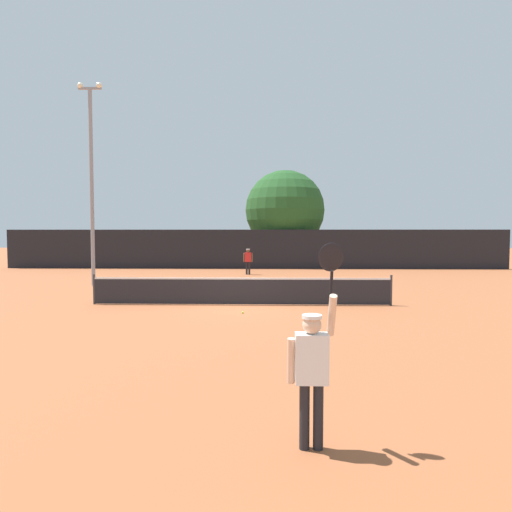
{
  "coord_description": "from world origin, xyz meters",
  "views": [
    {
      "loc": [
        0.93,
        -15.32,
        2.53
      ],
      "look_at": [
        0.43,
        3.29,
        1.56
      ],
      "focal_mm": 30.72,
      "sensor_mm": 36.0,
      "label": 1
    }
  ],
  "objects_px": {
    "large_tree": "(285,210)",
    "parked_car_mid": "(332,253)",
    "player_serving": "(313,360)",
    "player_receiving": "(248,259)",
    "tennis_ball": "(243,312)",
    "light_pole": "(91,173)",
    "parked_car_near": "(220,253)"
  },
  "relations": [
    {
      "from": "large_tree",
      "to": "parked_car_mid",
      "type": "xyz_separation_m",
      "value": [
        4.34,
        4.73,
        -3.54
      ]
    },
    {
      "from": "player_serving",
      "to": "parked_car_mid",
      "type": "xyz_separation_m",
      "value": [
        5.15,
        33.88,
        -0.27
      ]
    },
    {
      "from": "player_receiving",
      "to": "large_tree",
      "type": "distance_m",
      "value": 8.63
    },
    {
      "from": "player_serving",
      "to": "tennis_ball",
      "type": "distance_m",
      "value": 8.76
    },
    {
      "from": "light_pole",
      "to": "parked_car_near",
      "type": "relative_size",
      "value": 2.23
    },
    {
      "from": "light_pole",
      "to": "parked_car_mid",
      "type": "relative_size",
      "value": 2.18
    },
    {
      "from": "player_receiving",
      "to": "parked_car_mid",
      "type": "xyz_separation_m",
      "value": [
        6.88,
        12.26,
        -0.18
      ]
    },
    {
      "from": "player_serving",
      "to": "large_tree",
      "type": "distance_m",
      "value": 29.35
    },
    {
      "from": "light_pole",
      "to": "large_tree",
      "type": "height_order",
      "value": "light_pole"
    },
    {
      "from": "light_pole",
      "to": "large_tree",
      "type": "bearing_deg",
      "value": 53.85
    },
    {
      "from": "player_receiving",
      "to": "parked_car_near",
      "type": "relative_size",
      "value": 0.36
    },
    {
      "from": "parked_car_near",
      "to": "player_serving",
      "type": "bearing_deg",
      "value": -77.74
    },
    {
      "from": "tennis_ball",
      "to": "parked_car_mid",
      "type": "height_order",
      "value": "parked_car_mid"
    },
    {
      "from": "parked_car_near",
      "to": "player_receiving",
      "type": "bearing_deg",
      "value": -71.33
    },
    {
      "from": "large_tree",
      "to": "parked_car_mid",
      "type": "relative_size",
      "value": 1.67
    },
    {
      "from": "tennis_ball",
      "to": "parked_car_near",
      "type": "bearing_deg",
      "value": 97.81
    },
    {
      "from": "tennis_ball",
      "to": "large_tree",
      "type": "relative_size",
      "value": 0.01
    },
    {
      "from": "light_pole",
      "to": "parked_car_mid",
      "type": "bearing_deg",
      "value": 52.06
    },
    {
      "from": "player_receiving",
      "to": "tennis_ball",
      "type": "distance_m",
      "value": 13.06
    },
    {
      "from": "tennis_ball",
      "to": "light_pole",
      "type": "height_order",
      "value": "light_pole"
    },
    {
      "from": "large_tree",
      "to": "parked_car_mid",
      "type": "distance_m",
      "value": 7.33
    },
    {
      "from": "light_pole",
      "to": "parked_car_mid",
      "type": "distance_m",
      "value": 23.39
    },
    {
      "from": "parked_car_mid",
      "to": "light_pole",
      "type": "bearing_deg",
      "value": -135.72
    },
    {
      "from": "light_pole",
      "to": "parked_car_mid",
      "type": "xyz_separation_m",
      "value": [
        14.1,
        18.08,
        -4.62
      ]
    },
    {
      "from": "player_receiving",
      "to": "parked_car_mid",
      "type": "bearing_deg",
      "value": -119.29
    },
    {
      "from": "tennis_ball",
      "to": "parked_car_mid",
      "type": "relative_size",
      "value": 0.02
    },
    {
      "from": "parked_car_mid",
      "to": "parked_car_near",
      "type": "bearing_deg",
      "value": 177.28
    },
    {
      "from": "player_receiving",
      "to": "parked_car_mid",
      "type": "relative_size",
      "value": 0.36
    },
    {
      "from": "large_tree",
      "to": "light_pole",
      "type": "bearing_deg",
      "value": -126.15
    },
    {
      "from": "tennis_ball",
      "to": "parked_car_near",
      "type": "xyz_separation_m",
      "value": [
        -3.35,
        24.42,
        0.74
      ]
    },
    {
      "from": "player_serving",
      "to": "parked_car_mid",
      "type": "distance_m",
      "value": 34.28
    },
    {
      "from": "player_serving",
      "to": "player_receiving",
      "type": "bearing_deg",
      "value": 94.56
    }
  ]
}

